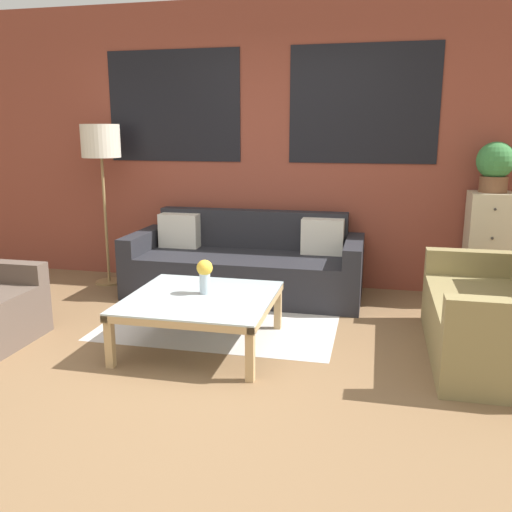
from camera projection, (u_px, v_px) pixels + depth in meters
The scene contains 10 objects.
ground_plane at pixel (187, 382), 3.44m from camera, with size 16.00×16.00×0.00m, color brown.
wall_back_brick at pixel (266, 146), 5.44m from camera, with size 8.40×0.09×2.80m.
rug at pixel (224, 319), 4.59m from camera, with size 1.90×1.44×0.00m.
couch_dark at pixel (245, 266), 5.25m from camera, with size 2.23×0.88×0.78m.
settee_vintage at pixel (499, 316), 3.74m from camera, with size 0.80×1.48×0.92m.
coffee_table at pixel (201, 303), 3.94m from camera, with size 1.04×1.04×0.39m.
floor_lamp at pixel (101, 147), 5.37m from camera, with size 0.38×0.38×1.62m.
drawer_cabinet at pixel (487, 248), 4.94m from camera, with size 0.38×0.37×1.02m.
potted_plant at pixel (495, 165), 4.77m from camera, with size 0.33×0.33×0.44m.
flower_vase at pixel (205, 274), 3.96m from camera, with size 0.12×0.12×0.25m.
Camera 1 is at (1.13, -3.00, 1.56)m, focal length 38.00 mm.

